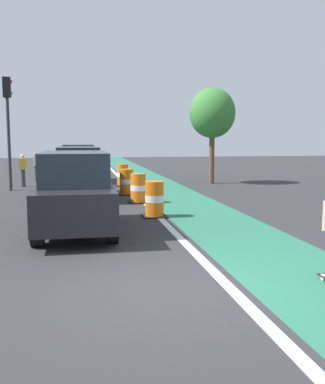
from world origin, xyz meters
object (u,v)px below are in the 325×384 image
(traffic_light_corner, at_px, (8,113))
(pedestrian_waiting, at_px, (23,169))
(parked_suv_second, at_px, (78,172))
(parked_suv_third, at_px, (78,163))
(street_tree_sidewalk, at_px, (212,114))
(traffic_barrel_front, at_px, (154,200))
(parked_suv_nearest, at_px, (75,192))
(pedestrian_crossing, at_px, (36,166))
(traffic_barrel_mid, at_px, (138,189))
(traffic_barrel_far, at_px, (123,175))
(traffic_barrel_back, at_px, (126,182))

(traffic_light_corner, bearing_deg, pedestrian_waiting, 76.97)
(parked_suv_second, relative_size, parked_suv_third, 1.00)
(pedestrian_waiting, distance_m, street_tree_sidewalk, 10.02)
(parked_suv_second, xyz_separation_m, pedestrian_waiting, (-2.70, 4.62, -0.17))
(traffic_barrel_front, bearing_deg, parked_suv_nearest, -142.69)
(parked_suv_nearest, height_order, pedestrian_waiting, parked_suv_nearest)
(parked_suv_second, xyz_separation_m, pedestrian_crossing, (-2.34, 7.56, -0.17))
(pedestrian_waiting, bearing_deg, street_tree_sidewalk, -0.79)
(traffic_barrel_mid, distance_m, pedestrian_crossing, 10.52)
(traffic_barrel_front, height_order, street_tree_sidewalk, street_tree_sidewalk)
(traffic_barrel_far, height_order, traffic_light_corner, traffic_light_corner)
(traffic_barrel_front, distance_m, traffic_light_corner, 10.07)
(traffic_light_corner, bearing_deg, parked_suv_third, 52.05)
(parked_suv_third, distance_m, traffic_barrel_far, 3.57)
(traffic_barrel_front, relative_size, street_tree_sidewalk, 0.22)
(parked_suv_second, distance_m, pedestrian_waiting, 5.35)
(traffic_barrel_back, xyz_separation_m, pedestrian_crossing, (-4.35, 6.99, 0.33))
(traffic_barrel_front, bearing_deg, traffic_barrel_back, 93.04)
(parked_suv_third, distance_m, pedestrian_waiting, 3.51)
(traffic_barrel_back, bearing_deg, pedestrian_waiting, 139.35)
(parked_suv_third, distance_m, traffic_barrel_front, 12.09)
(parked_suv_second, xyz_separation_m, traffic_barrel_mid, (2.19, -1.93, -0.50))
(traffic_barrel_far, xyz_separation_m, traffic_light_corner, (-5.24, -1.12, 2.97))
(pedestrian_crossing, bearing_deg, parked_suv_third, -15.70)
(traffic_barrel_back, distance_m, pedestrian_waiting, 6.22)
(parked_suv_second, bearing_deg, traffic_barrel_back, 15.97)
(traffic_barrel_front, distance_m, traffic_barrel_mid, 3.01)
(traffic_barrel_front, xyz_separation_m, traffic_barrel_mid, (-0.11, 3.00, 0.00))
(parked_suv_third, bearing_deg, traffic_barrel_mid, -75.79)
(traffic_barrel_back, relative_size, traffic_light_corner, 0.21)
(traffic_light_corner, bearing_deg, traffic_barrel_back, -26.08)
(traffic_barrel_mid, relative_size, street_tree_sidewalk, 0.22)
(parked_suv_nearest, xyz_separation_m, traffic_barrel_front, (2.33, 1.78, -0.50))
(parked_suv_nearest, height_order, parked_suv_third, same)
(traffic_barrel_far, bearing_deg, traffic_light_corner, -167.97)
(traffic_barrel_back, bearing_deg, parked_suv_third, 108.00)
(traffic_light_corner, distance_m, pedestrian_crossing, 5.27)
(traffic_barrel_back, bearing_deg, traffic_barrel_front, -86.96)
(traffic_barrel_back, height_order, pedestrian_crossing, pedestrian_crossing)
(traffic_barrel_far, relative_size, pedestrian_waiting, 0.68)
(parked_suv_third, relative_size, traffic_light_corner, 0.92)
(parked_suv_second, relative_size, traffic_barrel_far, 4.27)
(street_tree_sidewalk, bearing_deg, pedestrian_crossing, 161.64)
(parked_suv_second, height_order, street_tree_sidewalk, street_tree_sidewalk)
(parked_suv_nearest, relative_size, traffic_barrel_back, 4.22)
(traffic_light_corner, xyz_separation_m, pedestrian_crossing, (0.72, 4.50, -2.64))
(traffic_barrel_far, bearing_deg, pedestrian_crossing, 143.20)
(parked_suv_second, bearing_deg, traffic_barrel_far, 62.39)
(traffic_barrel_far, bearing_deg, parked_suv_third, 129.17)
(traffic_barrel_far, bearing_deg, traffic_barrel_mid, -89.96)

